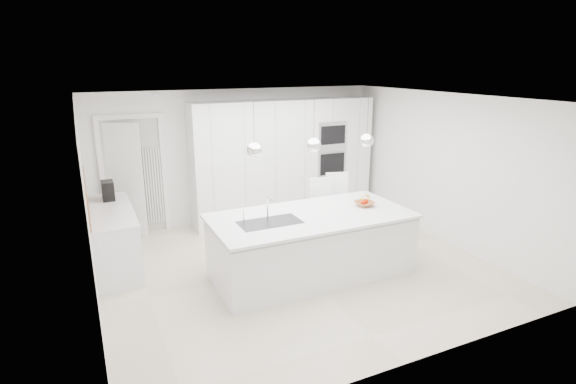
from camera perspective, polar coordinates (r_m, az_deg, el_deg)
name	(u,v)px	position (r m, az deg, el deg)	size (l,w,h in m)	color
floor	(296,267)	(6.85, 1.08, -9.52)	(5.50, 5.50, 0.00)	beige
wall_back	(239,156)	(8.66, -6.20, 4.63)	(5.50, 5.50, 0.00)	white
wall_left	(88,214)	(5.80, -24.10, -2.53)	(5.00, 5.00, 0.00)	white
ceiling	(297,98)	(6.19, 1.20, 11.83)	(5.50, 5.50, 0.00)	white
tall_cabinets	(284,160)	(8.69, -0.53, 4.10)	(3.60, 0.60, 2.30)	white
oven_stack	(333,149)	(8.80, 5.68, 5.49)	(0.62, 0.04, 1.05)	#A5A5A8
doorway_frame	(134,178)	(8.27, -18.95, 1.70)	(1.11, 0.08, 2.13)	white
hallway_door	(119,181)	(8.21, -20.62, 1.28)	(0.82, 0.04, 2.00)	white
radiator	(154,186)	(8.34, -16.66, 0.77)	(0.32, 0.04, 1.40)	white
left_base_cabinets	(114,239)	(7.20, -21.27, -5.62)	(0.60, 1.80, 0.86)	white
left_worktop	(110,211)	(7.06, -21.64, -2.22)	(0.62, 1.82, 0.04)	white
oak_backsplash	(87,195)	(6.98, -24.21, -0.39)	(0.02, 1.80, 0.50)	#AC6C3E
island_base	(312,247)	(6.47, 3.08, -6.95)	(2.80, 1.20, 0.86)	white
island_worktop	(311,216)	(6.35, 2.93, -3.05)	(2.84, 1.40, 0.04)	white
island_sink	(270,228)	(6.06, -2.31, -4.59)	(0.84, 0.44, 0.18)	#3F3F42
island_tap	(267,207)	(6.18, -2.63, -1.93)	(0.02, 0.02, 0.30)	white
pendant_left	(254,150)	(5.70, -4.30, 5.32)	(0.20, 0.20, 0.20)	white
pendant_mid	(314,145)	(6.05, 3.29, 5.97)	(0.20, 0.20, 0.20)	white
pendant_right	(367,141)	(6.49, 9.96, 6.45)	(0.20, 0.20, 0.20)	white
fruit_bowl	(365,204)	(6.79, 9.69, -1.48)	(0.29, 0.29, 0.07)	#AC6C3E
espresso_machine	(108,191)	(7.51, -21.91, 0.16)	(0.18, 0.28, 0.30)	black
bar_stool_left	(324,214)	(7.39, 4.62, -2.82)	(0.38, 0.52, 1.14)	white
bar_stool_right	(341,210)	(7.54, 6.72, -2.26)	(0.39, 0.55, 1.20)	white
apple_a	(363,203)	(6.73, 9.53, -1.35)	(0.08, 0.08, 0.08)	#B21500
apple_b	(366,201)	(6.80, 9.86, -1.19)	(0.08, 0.08, 0.08)	#B21500
banana_bunch	(365,198)	(6.80, 9.75, -0.78)	(0.21, 0.21, 0.03)	gold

